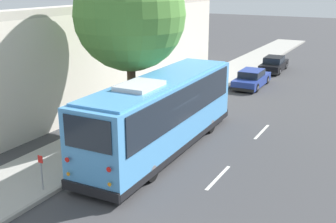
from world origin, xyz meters
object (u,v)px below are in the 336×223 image
at_px(parked_sedan_black, 274,64).
at_px(sign_post_far, 70,155).
at_px(parked_sedan_blue, 252,79).
at_px(street_tree, 131,7).
at_px(sign_post_near, 42,172).
at_px(shuttle_bus, 162,110).

distance_m(parked_sedan_black, sign_post_far, 24.24).
xyz_separation_m(parked_sedan_blue, street_tree, (-12.14, 2.40, 5.67)).
xyz_separation_m(street_tree, sign_post_far, (-5.71, -0.69, -5.32)).
bearing_deg(parked_sedan_blue, parked_sedan_black, -0.74).
height_order(parked_sedan_blue, sign_post_near, sign_post_near).
height_order(shuttle_bus, parked_sedan_blue, shuttle_bus).
bearing_deg(shuttle_bus, sign_post_far, 154.99).
distance_m(shuttle_bus, parked_sedan_black, 20.05).
bearing_deg(shuttle_bus, street_tree, 57.45).
bearing_deg(street_tree, shuttle_bus, -121.23).
relative_size(parked_sedan_blue, sign_post_near, 3.46).
bearing_deg(parked_sedan_blue, street_tree, 167.74).
bearing_deg(sign_post_far, parked_sedan_blue, -5.45).
bearing_deg(shuttle_bus, sign_post_near, 160.84).
relative_size(parked_sedan_blue, street_tree, 0.50).
distance_m(parked_sedan_black, street_tree, 19.47).
relative_size(shuttle_bus, sign_post_near, 8.32).
bearing_deg(sign_post_near, parked_sedan_blue, -5.02).
relative_size(sign_post_near, sign_post_far, 0.87).
height_order(parked_sedan_black, sign_post_far, sign_post_far).
relative_size(shuttle_bus, parked_sedan_blue, 2.40).
bearing_deg(parked_sedan_black, parked_sedan_blue, 177.86).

